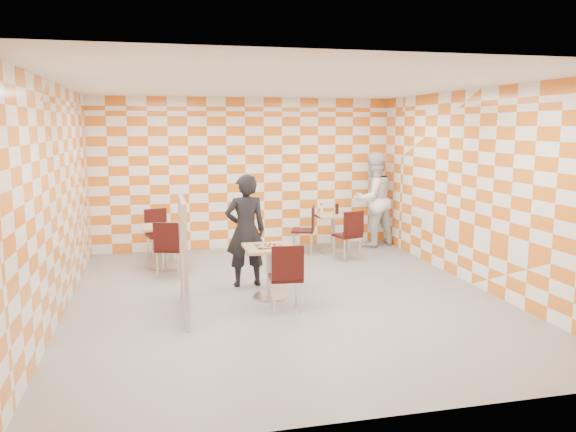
# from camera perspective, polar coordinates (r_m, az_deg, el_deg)

# --- Properties ---
(room_shell) EXTENTS (7.00, 7.00, 7.00)m
(room_shell) POSITION_cam_1_polar(r_m,az_deg,el_deg) (8.39, -1.20, 2.70)
(room_shell) COLOR gray
(room_shell) RESTS_ON ground
(main_table) EXTENTS (0.70, 0.70, 0.75)m
(main_table) POSITION_cam_1_polar(r_m,az_deg,el_deg) (8.02, -1.90, -4.80)
(main_table) COLOR tan
(main_table) RESTS_ON ground
(second_table) EXTENTS (0.70, 0.70, 0.75)m
(second_table) POSITION_cam_1_polar(r_m,az_deg,el_deg) (10.96, 4.60, -1.06)
(second_table) COLOR tan
(second_table) RESTS_ON ground
(empty_table) EXTENTS (0.70, 0.70, 0.75)m
(empty_table) POSITION_cam_1_polar(r_m,az_deg,el_deg) (9.89, -12.36, -2.34)
(empty_table) COLOR tan
(empty_table) RESTS_ON ground
(chair_main_front) EXTENTS (0.46, 0.47, 0.92)m
(chair_main_front) POSITION_cam_1_polar(r_m,az_deg,el_deg) (7.36, -0.14, -5.79)
(chair_main_front) COLOR black
(chair_main_front) RESTS_ON ground
(chair_second_front) EXTENTS (0.52, 0.53, 0.92)m
(chair_second_front) POSITION_cam_1_polar(r_m,az_deg,el_deg) (10.28, 6.33, -1.56)
(chair_second_front) COLOR black
(chair_second_front) RESTS_ON ground
(chair_second_side) EXTENTS (0.54, 0.54, 0.92)m
(chair_second_side) POSITION_cam_1_polar(r_m,az_deg,el_deg) (10.78, 2.00, -1.01)
(chair_second_side) COLOR black
(chair_second_side) RESTS_ON ground
(chair_empty_near) EXTENTS (0.52, 0.53, 0.92)m
(chair_empty_near) POSITION_cam_1_polar(r_m,az_deg,el_deg) (9.27, -12.06, -2.87)
(chair_empty_near) COLOR black
(chair_empty_near) RESTS_ON ground
(chair_empty_far) EXTENTS (0.53, 0.53, 0.92)m
(chair_empty_far) POSITION_cam_1_polar(r_m,az_deg,el_deg) (10.65, -13.10, -1.37)
(chair_empty_far) COLOR black
(chair_empty_far) RESTS_ON ground
(partition) EXTENTS (0.08, 1.38, 1.55)m
(partition) POSITION_cam_1_polar(r_m,az_deg,el_deg) (7.35, -10.58, -3.98)
(partition) COLOR white
(partition) RESTS_ON ground
(man_dark) EXTENTS (0.65, 0.45, 1.73)m
(man_dark) POSITION_cam_1_polar(r_m,az_deg,el_deg) (8.58, -4.32, -1.49)
(man_dark) COLOR black
(man_dark) RESTS_ON ground
(man_white) EXTENTS (1.11, 0.97, 1.92)m
(man_white) POSITION_cam_1_polar(r_m,az_deg,el_deg) (11.58, 8.62, 1.68)
(man_white) COLOR white
(man_white) RESTS_ON ground
(pizza_on_foil) EXTENTS (0.40, 0.40, 0.04)m
(pizza_on_foil) POSITION_cam_1_polar(r_m,az_deg,el_deg) (7.95, -1.88, -3.02)
(pizza_on_foil) COLOR silver
(pizza_on_foil) RESTS_ON main_table
(sport_bottle) EXTENTS (0.06, 0.06, 0.20)m
(sport_bottle) POSITION_cam_1_polar(r_m,az_deg,el_deg) (11.00, 3.41, 0.73)
(sport_bottle) COLOR white
(sport_bottle) RESTS_ON second_table
(soda_bottle) EXTENTS (0.07, 0.07, 0.23)m
(soda_bottle) POSITION_cam_1_polar(r_m,az_deg,el_deg) (10.93, 5.00, 0.74)
(soda_bottle) COLOR black
(soda_bottle) RESTS_ON second_table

